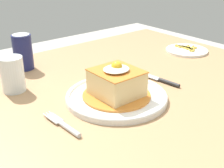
{
  "coord_description": "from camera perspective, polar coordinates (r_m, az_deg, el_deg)",
  "views": [
    {
      "loc": [
        -0.52,
        -0.6,
        1.13
      ],
      "look_at": [
        -0.03,
        -0.01,
        0.78
      ],
      "focal_mm": 47.87,
      "sensor_mm": 36.0,
      "label": 1
    }
  ],
  "objects": [
    {
      "name": "sandwich_meal",
      "position": [
        0.82,
        0.88,
        0.07
      ],
      "size": [
        0.19,
        0.19,
        0.1
      ],
      "color": "orange",
      "rests_on": "main_plate"
    },
    {
      "name": "knife",
      "position": [
        0.96,
        9.67,
        0.65
      ],
      "size": [
        0.03,
        0.17,
        0.01
      ],
      "color": "#262628",
      "rests_on": "dining_table"
    },
    {
      "name": "soda_can",
      "position": [
        1.08,
        -16.66,
        5.88
      ],
      "size": [
        0.07,
        0.07,
        0.12
      ],
      "color": "#191E51",
      "rests_on": "dining_table"
    },
    {
      "name": "main_plate",
      "position": [
        0.84,
        0.87,
        -2.36
      ],
      "size": [
        0.29,
        0.29,
        0.02
      ],
      "color": "white",
      "rests_on": "dining_table"
    },
    {
      "name": "fork",
      "position": [
        0.72,
        -9.05,
        -7.83
      ],
      "size": [
        0.02,
        0.14,
        0.01
      ],
      "color": "silver",
      "rests_on": "dining_table"
    },
    {
      "name": "drinking_glass",
      "position": [
        0.92,
        -18.41,
        1.35
      ],
      "size": [
        0.07,
        0.07,
        0.1
      ],
      "color": "gold",
      "rests_on": "dining_table"
    },
    {
      "name": "dining_table",
      "position": [
        0.93,
        1.21,
        -7.3
      ],
      "size": [
        1.24,
        0.99,
        0.74
      ],
      "color": "#A87F56",
      "rests_on": "ground_plane"
    },
    {
      "name": "side_plate_fries",
      "position": [
        1.28,
        14.09,
        6.32
      ],
      "size": [
        0.17,
        0.17,
        0.02
      ],
      "color": "white",
      "rests_on": "dining_table"
    }
  ]
}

